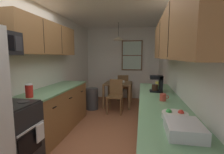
# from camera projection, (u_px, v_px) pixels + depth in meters

# --- Properties ---
(ground_plane) EXTENTS (12.00, 12.00, 0.00)m
(ground_plane) POSITION_uv_depth(u_px,v_px,m) (107.00, 127.00, 3.55)
(ground_plane) COLOR #995B3D
(wall_left) EXTENTS (0.10, 9.00, 2.55)m
(wall_left) POSITION_uv_depth(u_px,v_px,m) (48.00, 68.00, 3.63)
(wall_left) COLOR white
(wall_left) RESTS_ON ground
(wall_right) EXTENTS (0.10, 9.00, 2.55)m
(wall_right) POSITION_uv_depth(u_px,v_px,m) (175.00, 70.00, 3.15)
(wall_right) COLOR white
(wall_right) RESTS_ON ground
(wall_back) EXTENTS (4.40, 0.10, 2.55)m
(wall_back) POSITION_uv_depth(u_px,v_px,m) (122.00, 64.00, 5.98)
(wall_back) COLOR white
(wall_back) RESTS_ON ground
(ceiling_slab) EXTENTS (4.40, 9.00, 0.08)m
(ceiling_slab) POSITION_uv_depth(u_px,v_px,m) (107.00, 3.00, 3.23)
(ceiling_slab) COLOR white
(stove_range) EXTENTS (0.66, 0.62, 1.10)m
(stove_range) POSITION_uv_depth(u_px,v_px,m) (9.00, 137.00, 2.14)
(stove_range) COLOR black
(stove_range) RESTS_ON ground
(counter_left) EXTENTS (0.64, 1.89, 0.90)m
(counter_left) POSITION_uv_depth(u_px,v_px,m) (57.00, 109.00, 3.37)
(counter_left) COLOR olive
(counter_left) RESTS_ON ground
(upper_cabinets_left) EXTENTS (0.33, 1.97, 0.62)m
(upper_cabinets_left) POSITION_uv_depth(u_px,v_px,m) (46.00, 38.00, 3.16)
(upper_cabinets_left) COLOR olive
(counter_right) EXTENTS (0.64, 3.09, 0.90)m
(counter_right) POSITION_uv_depth(u_px,v_px,m) (161.00, 131.00, 2.36)
(counter_right) COLOR olive
(counter_right) RESTS_ON ground
(upper_cabinets_right) EXTENTS (0.33, 2.77, 0.62)m
(upper_cabinets_right) POSITION_uv_depth(u_px,v_px,m) (176.00, 35.00, 2.12)
(upper_cabinets_right) COLOR olive
(dining_table) EXTENTS (0.82, 0.82, 0.72)m
(dining_table) POSITION_uv_depth(u_px,v_px,m) (118.00, 86.00, 5.07)
(dining_table) COLOR brown
(dining_table) RESTS_ON ground
(dining_chair_near) EXTENTS (0.41, 0.41, 0.90)m
(dining_chair_near) POSITION_uv_depth(u_px,v_px,m) (115.00, 94.00, 4.48)
(dining_chair_near) COLOR brown
(dining_chair_near) RESTS_ON ground
(dining_chair_far) EXTENTS (0.45, 0.45, 0.90)m
(dining_chair_far) POSITION_uv_depth(u_px,v_px,m) (123.00, 86.00, 5.67)
(dining_chair_far) COLOR brown
(dining_chair_far) RESTS_ON ground
(pendant_light) EXTENTS (0.33, 0.33, 0.52)m
(pendant_light) POSITION_uv_depth(u_px,v_px,m) (118.00, 38.00, 4.89)
(pendant_light) COLOR black
(back_window) EXTENTS (0.73, 0.05, 1.07)m
(back_window) POSITION_uv_depth(u_px,v_px,m) (132.00, 55.00, 5.81)
(back_window) COLOR brown
(trash_bin) EXTENTS (0.36, 0.36, 0.61)m
(trash_bin) POSITION_uv_depth(u_px,v_px,m) (92.00, 99.00, 4.75)
(trash_bin) COLOR #3F3F42
(trash_bin) RESTS_ON ground
(storage_canister) EXTENTS (0.11, 0.11, 0.21)m
(storage_canister) POSITION_uv_depth(u_px,v_px,m) (29.00, 91.00, 2.51)
(storage_canister) COLOR red
(storage_canister) RESTS_ON counter_left
(dish_towel) EXTENTS (0.02, 0.16, 0.24)m
(dish_towel) POSITION_uv_depth(u_px,v_px,m) (40.00, 132.00, 2.22)
(dish_towel) COLOR white
(coffee_maker) EXTENTS (0.22, 0.18, 0.29)m
(coffee_maker) POSITION_uv_depth(u_px,v_px,m) (158.00, 83.00, 2.91)
(coffee_maker) COLOR black
(coffee_maker) RESTS_ON counter_right
(mug_by_coffeemaker) EXTENTS (0.12, 0.08, 0.09)m
(mug_by_coffeemaker) POSITION_uv_depth(u_px,v_px,m) (157.00, 84.00, 3.52)
(mug_by_coffeemaker) COLOR #E5CC4C
(mug_by_coffeemaker) RESTS_ON counter_right
(mug_spare) EXTENTS (0.13, 0.09, 0.10)m
(mug_spare) POSITION_uv_depth(u_px,v_px,m) (163.00, 97.00, 2.33)
(mug_spare) COLOR #BF3F33
(mug_spare) RESTS_ON counter_right
(fruit_bowl) EXTENTS (0.26, 0.26, 0.09)m
(fruit_bowl) POSITION_uv_depth(u_px,v_px,m) (175.00, 115.00, 1.67)
(fruit_bowl) COLOR silver
(fruit_bowl) RESTS_ON counter_right
(dish_rack) EXTENTS (0.28, 0.34, 0.10)m
(dish_rack) POSITION_uv_depth(u_px,v_px,m) (184.00, 129.00, 1.32)
(dish_rack) COLOR silver
(dish_rack) RESTS_ON counter_right
(table_serving_bowl) EXTENTS (0.19, 0.19, 0.06)m
(table_serving_bowl) POSITION_uv_depth(u_px,v_px,m) (122.00, 82.00, 5.06)
(table_serving_bowl) COLOR silver
(table_serving_bowl) RESTS_ON dining_table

